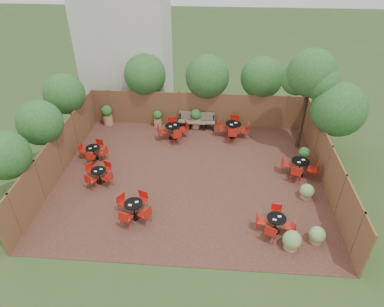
{
  "coord_description": "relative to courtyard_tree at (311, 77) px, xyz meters",
  "views": [
    {
      "loc": [
        1.06,
        -12.55,
        9.71
      ],
      "look_at": [
        0.05,
        0.5,
        1.0
      ],
      "focal_mm": 32.2,
      "sensor_mm": 36.0,
      "label": 1
    }
  ],
  "objects": [
    {
      "name": "ground",
      "position": [
        -5.36,
        -3.03,
        -3.87
      ],
      "size": [
        80.0,
        80.0,
        0.0
      ],
      "primitive_type": "plane",
      "color": "#354F23",
      "rests_on": "ground"
    },
    {
      "name": "courtyard_paving",
      "position": [
        -5.36,
        -3.03,
        -3.86
      ],
      "size": [
        12.0,
        10.0,
        0.02
      ],
      "primitive_type": "cube",
      "color": "#331A15",
      "rests_on": "ground"
    },
    {
      "name": "overhang_foliage",
      "position": [
        -5.78,
        0.42,
        -1.19
      ],
      "size": [
        15.47,
        10.39,
        2.49
      ],
      "color": "#20541B",
      "rests_on": "ground"
    },
    {
      "name": "fence_right",
      "position": [
        0.64,
        -3.03,
        -2.87
      ],
      "size": [
        0.08,
        10.0,
        2.0
      ],
      "primitive_type": "cube",
      "color": "brown",
      "rests_on": "ground"
    },
    {
      "name": "bistro_tables",
      "position": [
        -5.11,
        -2.3,
        -3.41
      ],
      "size": [
        11.35,
        8.48,
        0.95
      ],
      "color": "black",
      "rests_on": "courtyard_paving"
    },
    {
      "name": "park_bench_left",
      "position": [
        -5.62,
        1.6,
        -3.36
      ],
      "size": [
        1.58,
        0.65,
        0.95
      ],
      "rotation": [
        0.0,
        0.0,
        -0.1
      ],
      "color": "brown",
      "rests_on": "courtyard_paving"
    },
    {
      "name": "neighbour_building",
      "position": [
        -9.86,
        4.97,
        0.13
      ],
      "size": [
        5.0,
        4.0,
        8.0
      ],
      "primitive_type": "cube",
      "color": "beige",
      "rests_on": "ground"
    },
    {
      "name": "courtyard_tree",
      "position": [
        0.0,
        0.0,
        0.0
      ],
      "size": [
        2.5,
        2.4,
        5.15
      ],
      "rotation": [
        0.0,
        0.0,
        -0.28
      ],
      "color": "black",
      "rests_on": "courtyard_paving"
    },
    {
      "name": "planters",
      "position": [
        -6.4,
        1.0,
        -3.27
      ],
      "size": [
        11.06,
        3.93,
        1.17
      ],
      "color": "tan",
      "rests_on": "courtyard_paving"
    },
    {
      "name": "fence_back",
      "position": [
        -5.36,
        1.97,
        -2.87
      ],
      "size": [
        12.0,
        0.08,
        2.0
      ],
      "primitive_type": "cube",
      "color": "brown",
      "rests_on": "ground"
    },
    {
      "name": "fence_left",
      "position": [
        -11.36,
        -3.03,
        -2.87
      ],
      "size": [
        0.08,
        10.0,
        2.0
      ],
      "primitive_type": "cube",
      "color": "brown",
      "rests_on": "ground"
    },
    {
      "name": "park_bench_right",
      "position": [
        -5.1,
        1.6,
        -3.37
      ],
      "size": [
        1.52,
        0.55,
        0.93
      ],
      "rotation": [
        0.0,
        0.0,
        0.05
      ],
      "color": "brown",
      "rests_on": "courtyard_paving"
    },
    {
      "name": "low_shrubs",
      "position": [
        -0.82,
        -5.94,
        -3.52
      ],
      "size": [
        1.72,
        3.47,
        0.73
      ],
      "color": "tan",
      "rests_on": "courtyard_paving"
    }
  ]
}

